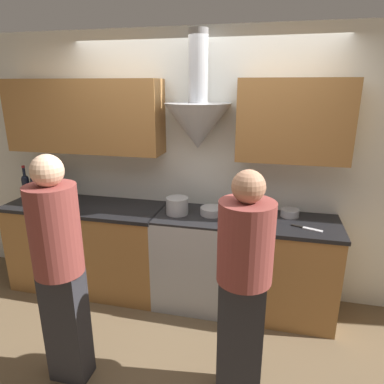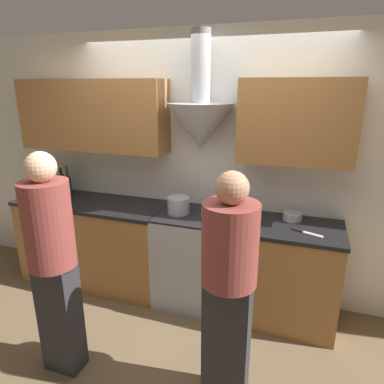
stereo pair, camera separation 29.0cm
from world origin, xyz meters
name	(u,v)px [view 1 (the left image)]	position (x,y,z in m)	size (l,w,h in m)	color
ground_plane	(187,318)	(0.00, 0.00, 0.00)	(12.00, 12.00, 0.00)	brown
wall_back	(189,151)	(-0.11, 0.58, 1.48)	(8.40, 0.61, 2.60)	silver
counter_left	(88,246)	(-1.15, 0.31, 0.46)	(1.61, 0.62, 0.93)	#9E6B38
counter_right	(282,268)	(0.83, 0.31, 0.47)	(0.97, 0.62, 0.93)	#9E6B38
stove_range	(194,258)	(0.00, 0.31, 0.47)	(0.72, 0.60, 0.93)	#A8AAAF
wine_bottle_0	(26,185)	(-1.87, 0.38, 1.07)	(0.08, 0.08, 0.36)	black
wine_bottle_1	(35,186)	(-1.76, 0.38, 1.07)	(0.08, 0.08, 0.36)	black
wine_bottle_2	(43,187)	(-1.65, 0.36, 1.07)	(0.07, 0.07, 0.35)	black
wine_bottle_3	(51,187)	(-1.56, 0.38, 1.07)	(0.07, 0.07, 0.34)	black
wine_bottle_4	(58,188)	(-1.47, 0.37, 1.07)	(0.07, 0.07, 0.34)	black
stock_pot	(177,206)	(-0.16, 0.29, 1.01)	(0.21, 0.21, 0.16)	#A8AAAF
mixing_bowl	(212,211)	(0.16, 0.34, 0.96)	(0.22, 0.22, 0.07)	#A8AAAF
orange_fruit	(249,215)	(0.51, 0.29, 0.97)	(0.09, 0.09, 0.09)	orange
saucepan	(290,213)	(0.87, 0.46, 0.96)	(0.17, 0.17, 0.07)	#A8AAAF
chefs_knife	(307,228)	(1.01, 0.20, 0.93)	(0.26, 0.12, 0.01)	silver
person_foreground_left	(59,264)	(-0.68, -0.83, 0.94)	(0.33, 0.33, 1.69)	#28282D
person_foreground_right	(244,280)	(0.55, -0.68, 0.89)	(0.35, 0.35, 1.62)	#28282D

